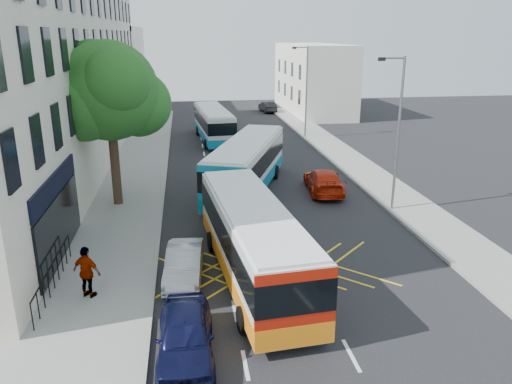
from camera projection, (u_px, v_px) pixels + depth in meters
name	position (u px, v px, depth m)	size (l,w,h in m)	color
ground	(351.00, 355.00, 14.94)	(120.00, 120.00, 0.00)	black
pavement_left	(119.00, 204.00, 27.90)	(5.00, 70.00, 0.15)	gray
pavement_right	(391.00, 192.00, 30.08)	(3.00, 70.00, 0.15)	gray
terrace_main	(44.00, 71.00, 34.07)	(8.30, 45.00, 13.50)	beige
terrace_far	(108.00, 68.00, 63.38)	(8.00, 20.00, 10.00)	silver
building_right	(313.00, 78.00, 60.48)	(6.00, 18.00, 8.00)	silver
street_tree	(108.00, 92.00, 25.98)	(6.30, 5.70, 8.80)	#382619
lamp_near	(397.00, 127.00, 25.70)	(1.45, 0.15, 8.00)	slate
lamp_far	(305.00, 87.00, 44.56)	(1.45, 0.15, 8.00)	slate
railings	(53.00, 274.00, 18.40)	(0.08, 5.60, 1.14)	black
bus_near	(253.00, 241.00, 19.23)	(3.49, 10.88, 3.01)	silver
bus_mid	(247.00, 165.00, 30.06)	(6.26, 11.30, 3.12)	silver
bus_far	(214.00, 124.00, 44.54)	(3.17, 10.34, 2.86)	silver
parked_car_blue	(185.00, 335.00, 14.71)	(1.67, 4.15, 1.41)	black
parked_car_silver	(184.00, 263.00, 19.47)	(1.35, 3.88, 1.28)	#A9ACB1
red_hatchback	(324.00, 181.00, 30.13)	(1.98, 4.87, 1.41)	red
distant_car_grey	(222.00, 118.00, 52.92)	(2.10, 4.55, 1.26)	#414449
distant_car_dark	(268.00, 107.00, 60.97)	(1.39, 3.99, 1.31)	black
pedestrian_far	(87.00, 272.00, 17.71)	(1.13, 0.47, 1.93)	gray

